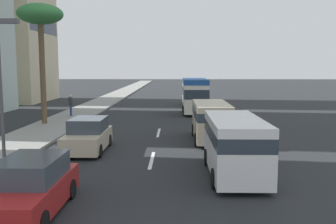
# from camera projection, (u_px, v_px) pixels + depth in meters

# --- Properties ---
(ground_plane) EXTENTS (198.00, 198.00, 0.00)m
(ground_plane) POSITION_uv_depth(u_px,v_px,m) (163.00, 114.00, 33.87)
(ground_plane) COLOR #26282B
(sidewalk_right) EXTENTS (162.00, 3.61, 0.15)m
(sidewalk_right) POSITION_uv_depth(u_px,v_px,m) (80.00, 113.00, 34.01)
(sidewalk_right) COLOR gray
(sidewalk_right) RESTS_ON ground_plane
(lane_stripe_mid) EXTENTS (3.20, 0.16, 0.01)m
(lane_stripe_mid) POSITION_uv_depth(u_px,v_px,m) (152.00, 160.00, 17.21)
(lane_stripe_mid) COLOR silver
(lane_stripe_mid) RESTS_ON ground_plane
(lane_stripe_far) EXTENTS (3.20, 0.16, 0.01)m
(lane_stripe_far) POSITION_uv_depth(u_px,v_px,m) (159.00, 133.00, 24.41)
(lane_stripe_far) COLOR silver
(lane_stripe_far) RESTS_ON ground_plane
(van_lead) EXTENTS (5.24, 2.11, 2.32)m
(van_lead) POSITION_uv_depth(u_px,v_px,m) (235.00, 143.00, 14.61)
(van_lead) COLOR white
(van_lead) RESTS_ON ground_plane
(van_second) EXTENTS (5.19, 2.08, 2.22)m
(van_second) POSITION_uv_depth(u_px,v_px,m) (211.00, 119.00, 21.71)
(van_second) COLOR beige
(van_second) RESTS_ON ground_plane
(minibus_third) EXTENTS (6.59, 2.30, 3.20)m
(minibus_third) POSITION_uv_depth(u_px,v_px,m) (195.00, 94.00, 34.72)
(minibus_third) COLOR silver
(minibus_third) RESTS_ON ground_plane
(car_fourth) EXTENTS (4.29, 1.87, 1.65)m
(car_fourth) POSITION_uv_depth(u_px,v_px,m) (30.00, 188.00, 10.86)
(car_fourth) COLOR #A51E1E
(car_fourth) RESTS_ON ground_plane
(car_fifth) EXTENTS (4.22, 1.89, 1.69)m
(car_fifth) POSITION_uv_depth(u_px,v_px,m) (88.00, 136.00, 19.03)
(car_fifth) COLOR beige
(car_fifth) RESTS_ON ground_plane
(car_sixth) EXTENTS (4.43, 1.92, 1.60)m
(car_sixth) POSITION_uv_depth(u_px,v_px,m) (192.00, 98.00, 42.65)
(car_sixth) COLOR beige
(car_sixth) RESTS_ON ground_plane
(pedestrian_mid_block) EXTENTS (0.38, 0.38, 1.81)m
(pedestrian_mid_block) POSITION_uv_depth(u_px,v_px,m) (71.00, 104.00, 31.68)
(pedestrian_mid_block) COLOR navy
(pedestrian_mid_block) RESTS_ON sidewalk_right
(palm_tree) EXTENTS (3.26, 3.26, 8.67)m
(palm_tree) POSITION_uv_depth(u_px,v_px,m) (40.00, 18.00, 26.67)
(palm_tree) COLOR brown
(palm_tree) RESTS_ON sidewalk_right
(street_lamp) EXTENTS (0.24, 0.97, 6.17)m
(street_lamp) POSITION_uv_depth(u_px,v_px,m) (3.00, 74.00, 15.50)
(street_lamp) COLOR #4C4C51
(street_lamp) RESTS_ON sidewalk_right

